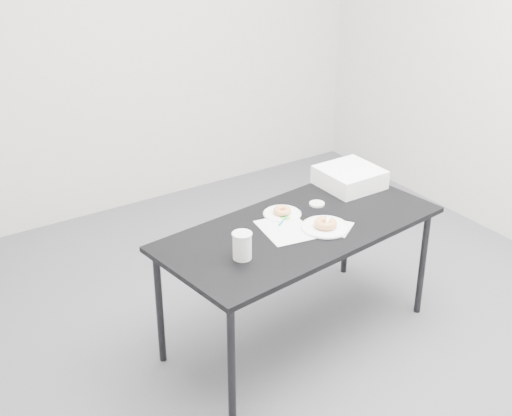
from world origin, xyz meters
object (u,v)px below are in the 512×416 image
coffee_cup (242,246)px  bakery_box (350,177)px  donut_far (282,211)px  donut_near (325,223)px  table (299,235)px  plate_near (325,227)px  scorecard (286,229)px  pen (284,220)px  plate_far (282,214)px

coffee_cup → bakery_box: 1.04m
donut_far → bakery_box: (0.55, 0.09, 0.03)m
donut_near → bakery_box: 0.57m
table → donut_near: (0.10, -0.09, 0.08)m
plate_near → bakery_box: bakery_box is taller
scorecard → donut_far: size_ratio=3.14×
scorecard → bakery_box: 0.68m
table → pen: bearing=102.1°
donut_far → coffee_cup: (-0.43, -0.28, 0.05)m
plate_far → donut_far: bearing=0.0°
table → bakery_box: 0.61m
table → pen: pen is taller
donut_near → plate_far: (-0.09, 0.26, -0.03)m
pen → coffee_cup: (-0.40, -0.21, 0.06)m
plate_near → donut_near: bearing=0.0°
plate_far → pen: bearing=-118.0°
scorecard → donut_near: donut_near is taller
plate_near → bakery_box: (0.45, 0.35, 0.05)m
pen → scorecard: bearing=-153.5°
scorecard → plate_far: size_ratio=1.48×
table → donut_far: (0.00, 0.16, 0.07)m
donut_far → bakery_box: 0.55m
table → donut_far: 0.18m
coffee_cup → scorecard: bearing=19.8°
plate_near → donut_far: bearing=110.1°
bakery_box → coffee_cup: bearing=-159.9°
pen → coffee_cup: coffee_cup is taller
plate_near → coffee_cup: size_ratio=1.85×
pen → coffee_cup: 0.45m
plate_near → donut_far: size_ratio=2.63×
table → plate_near: (0.10, -0.09, 0.06)m
donut_far → plate_near: bearing=-69.9°
donut_near → bakery_box: (0.45, 0.35, 0.02)m
table → pen: 0.12m
plate_near → bakery_box: 0.57m
donut_near → bakery_box: bakery_box is taller
donut_near → donut_far: (-0.09, 0.26, -0.01)m
scorecard → pen: (0.05, 0.09, 0.01)m
pen → bakery_box: size_ratio=0.43×
pen → bakery_box: bearing=-18.7°
plate_far → table: bearing=-90.9°
table → coffee_cup: size_ratio=11.58×
plate_near → donut_far: donut_far is taller
pen → plate_far: (0.04, 0.07, -0.00)m
plate_near → pen: bearing=124.6°
coffee_cup → pen: bearing=28.1°
table → pen: (-0.03, 0.10, 0.06)m
scorecard → plate_far: bearing=70.2°
plate_near → donut_far: 0.27m
table → scorecard: scorecard is taller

